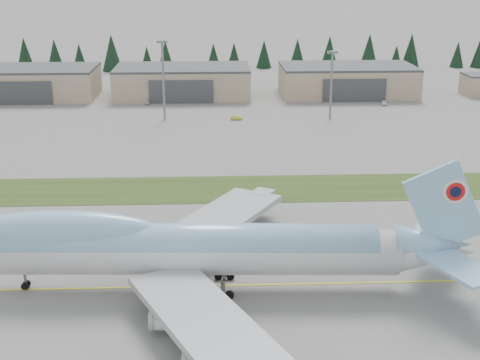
{
  "coord_description": "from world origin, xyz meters",
  "views": [
    {
      "loc": [
        -4.71,
        -91.04,
        46.79
      ],
      "look_at": [
        0.43,
        26.88,
        8.0
      ],
      "focal_mm": 50.0,
      "sensor_mm": 36.0,
      "label": 1
    }
  ],
  "objects_px": {
    "boeing_747_freighter": "(193,248)",
    "service_vehicle_c": "(384,105)",
    "hangar_center": "(183,81)",
    "hangar_right": "(347,80)",
    "service_vehicle_a": "(146,104)",
    "hangar_left": "(29,83)",
    "service_vehicle_b": "(237,120)"
  },
  "relations": [
    {
      "from": "boeing_747_freighter",
      "to": "service_vehicle_c",
      "type": "height_order",
      "value": "boeing_747_freighter"
    },
    {
      "from": "hangar_center",
      "to": "hangar_right",
      "type": "height_order",
      "value": "same"
    },
    {
      "from": "hangar_center",
      "to": "service_vehicle_a",
      "type": "height_order",
      "value": "hangar_center"
    },
    {
      "from": "hangar_left",
      "to": "service_vehicle_a",
      "type": "distance_m",
      "value": 45.41
    },
    {
      "from": "hangar_left",
      "to": "service_vehicle_a",
      "type": "xyz_separation_m",
      "value": [
        42.84,
        -14.07,
        -5.39
      ]
    },
    {
      "from": "service_vehicle_a",
      "to": "service_vehicle_b",
      "type": "xyz_separation_m",
      "value": [
        30.17,
        -24.85,
        0.0
      ]
    },
    {
      "from": "service_vehicle_a",
      "to": "service_vehicle_c",
      "type": "bearing_deg",
      "value": -36.06
    },
    {
      "from": "service_vehicle_b",
      "to": "hangar_left",
      "type": "bearing_deg",
      "value": 65.68
    },
    {
      "from": "service_vehicle_b",
      "to": "boeing_747_freighter",
      "type": "bearing_deg",
      "value": 178.3
    },
    {
      "from": "hangar_right",
      "to": "service_vehicle_a",
      "type": "relative_size",
      "value": 12.01
    },
    {
      "from": "hangar_center",
      "to": "hangar_right",
      "type": "xyz_separation_m",
      "value": [
        60.0,
        0.0,
        0.0
      ]
    },
    {
      "from": "service_vehicle_a",
      "to": "service_vehicle_b",
      "type": "bearing_deg",
      "value": -72.06
    },
    {
      "from": "hangar_center",
      "to": "service_vehicle_c",
      "type": "xyz_separation_m",
      "value": [
        69.25,
        -19.0,
        -5.39
      ]
    },
    {
      "from": "boeing_747_freighter",
      "to": "service_vehicle_b",
      "type": "distance_m",
      "value": 112.45
    },
    {
      "from": "hangar_left",
      "to": "service_vehicle_c",
      "type": "height_order",
      "value": "hangar_left"
    },
    {
      "from": "hangar_left",
      "to": "service_vehicle_a",
      "type": "relative_size",
      "value": 12.01
    },
    {
      "from": "boeing_747_freighter",
      "to": "service_vehicle_b",
      "type": "bearing_deg",
      "value": 87.32
    },
    {
      "from": "hangar_center",
      "to": "boeing_747_freighter",
      "type": "bearing_deg",
      "value": -87.2
    },
    {
      "from": "service_vehicle_b",
      "to": "service_vehicle_c",
      "type": "relative_size",
      "value": 0.84
    },
    {
      "from": "service_vehicle_a",
      "to": "service_vehicle_b",
      "type": "relative_size",
      "value": 1.06
    },
    {
      "from": "hangar_left",
      "to": "service_vehicle_c",
      "type": "distance_m",
      "value": 125.81
    },
    {
      "from": "hangar_center",
      "to": "service_vehicle_b",
      "type": "relative_size",
      "value": 12.77
    },
    {
      "from": "hangar_right",
      "to": "service_vehicle_a",
      "type": "xyz_separation_m",
      "value": [
        -72.16,
        -14.07,
        -5.39
      ]
    },
    {
      "from": "boeing_747_freighter",
      "to": "service_vehicle_c",
      "type": "relative_size",
      "value": 17.19
    },
    {
      "from": "service_vehicle_b",
      "to": "service_vehicle_a",
      "type": "bearing_deg",
      "value": 54.27
    },
    {
      "from": "boeing_747_freighter",
      "to": "service_vehicle_c",
      "type": "xyz_separation_m",
      "value": [
        61.88,
        131.66,
        -6.7
      ]
    },
    {
      "from": "boeing_747_freighter",
      "to": "hangar_center",
      "type": "relative_size",
      "value": 1.6
    },
    {
      "from": "hangar_right",
      "to": "service_vehicle_b",
      "type": "xyz_separation_m",
      "value": [
        -41.98,
        -38.92,
        -5.39
      ]
    },
    {
      "from": "boeing_747_freighter",
      "to": "hangar_center",
      "type": "height_order",
      "value": "boeing_747_freighter"
    },
    {
      "from": "boeing_747_freighter",
      "to": "service_vehicle_c",
      "type": "bearing_deg",
      "value": 67.59
    },
    {
      "from": "hangar_right",
      "to": "service_vehicle_c",
      "type": "xyz_separation_m",
      "value": [
        9.25,
        -19.0,
        -5.39
      ]
    },
    {
      "from": "hangar_left",
      "to": "hangar_center",
      "type": "height_order",
      "value": "same"
    }
  ]
}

